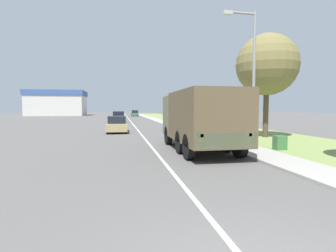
{
  "coord_description": "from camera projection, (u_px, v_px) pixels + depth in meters",
  "views": [
    {
      "loc": [
        -1.66,
        -2.27,
        2.1
      ],
      "look_at": [
        0.87,
        11.56,
        1.14
      ],
      "focal_mm": 28.0,
      "sensor_mm": 36.0,
      "label": 1
    }
  ],
  "objects": [
    {
      "name": "lane_centre_stripe",
      "position": [
        131.0,
        121.0,
        41.92
      ],
      "size": [
        0.12,
        120.0,
        0.0
      ],
      "color": "silver",
      "rests_on": "ground"
    },
    {
      "name": "car_fourth_ahead",
      "position": [
        135.0,
        114.0,
        68.66
      ],
      "size": [
        1.75,
        4.33,
        1.57
      ],
      "color": "#336B3D",
      "rests_on": "ground"
    },
    {
      "name": "ground_plane",
      "position": [
        131.0,
        121.0,
        41.92
      ],
      "size": [
        180.0,
        180.0,
        0.0
      ],
      "primitive_type": "plane",
      "color": "#565451"
    },
    {
      "name": "car_third_ahead",
      "position": [
        119.0,
        115.0,
        54.98
      ],
      "size": [
        1.95,
        4.51,
        1.39
      ],
      "color": "tan",
      "rests_on": "ground"
    },
    {
      "name": "car_second_ahead",
      "position": [
        118.0,
        117.0,
        39.05
      ],
      "size": [
        1.81,
        4.87,
        1.63
      ],
      "color": "black",
      "rests_on": "ground"
    },
    {
      "name": "car_nearest_ahead",
      "position": [
        117.0,
        125.0,
        23.03
      ],
      "size": [
        1.72,
        4.34,
        1.41
      ],
      "color": "tan",
      "rests_on": "ground"
    },
    {
      "name": "grass_strip_right",
      "position": [
        185.0,
        121.0,
        43.52
      ],
      "size": [
        7.0,
        120.0,
        0.02
      ],
      "color": "olive",
      "rests_on": "ground"
    },
    {
      "name": "sidewalk_right",
      "position": [
        158.0,
        121.0,
        42.72
      ],
      "size": [
        1.8,
        120.0,
        0.12
      ],
      "color": "#9E9B93",
      "rests_on": "ground"
    },
    {
      "name": "utility_box",
      "position": [
        280.0,
        143.0,
        13.1
      ],
      "size": [
        0.55,
        0.45,
        0.7
      ],
      "color": "#3D7042",
      "rests_on": "grass_strip_right"
    },
    {
      "name": "tree_mid_right",
      "position": [
        267.0,
        65.0,
        18.57
      ],
      "size": [
        4.34,
        4.34,
        7.33
      ],
      "color": "#4C3D2D",
      "rests_on": "grass_strip_right"
    },
    {
      "name": "lamp_post",
      "position": [
        250.0,
        67.0,
        12.62
      ],
      "size": [
        1.69,
        0.24,
        6.62
      ],
      "color": "gray",
      "rests_on": "sidewalk_right"
    },
    {
      "name": "military_truck",
      "position": [
        199.0,
        117.0,
        12.89
      ],
      "size": [
        2.52,
        6.88,
        2.9
      ],
      "color": "#606647",
      "rests_on": "ground"
    },
    {
      "name": "building_distant",
      "position": [
        57.0,
        103.0,
        76.0
      ],
      "size": [
        15.7,
        11.73,
        7.11
      ],
      "color": "beige",
      "rests_on": "ground"
    }
  ]
}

